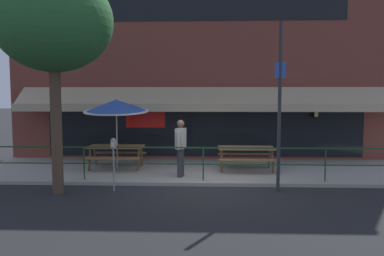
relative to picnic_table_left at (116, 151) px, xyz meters
The scene contains 11 objects.
ground_plane 3.59m from the picnic_table_left, 34.03° to the right, with size 120.00×120.00×0.00m, color #232326.
patio_deck 2.99m from the picnic_table_left, ahead, with size 15.00×4.00×0.10m, color #9E998E.
restaurant_building 5.11m from the picnic_table_left, 37.80° to the left, with size 15.00×1.60×8.55m.
patio_railing 3.36m from the picnic_table_left, 29.79° to the right, with size 13.84×0.04×0.97m.
picnic_table_left is the anchor object (origin of this frame).
picnic_table_centre 4.30m from the picnic_table_left, ahead, with size 1.80×1.42×0.76m.
patio_umbrella_left 1.48m from the picnic_table_left, 90.00° to the left, with size 2.14×2.14×2.38m.
pedestrian_walking 2.54m from the picnic_table_left, 27.59° to the right, with size 0.32×0.61×1.71m.
parking_meter_near 2.64m from the picnic_table_left, 77.83° to the right, with size 0.15×0.16×1.42m.
street_sign_pole 5.68m from the picnic_table_left, 26.28° to the right, with size 0.28×0.09×4.43m.
street_tree_curbside 4.87m from the picnic_table_left, 104.24° to the right, with size 2.98×2.69×6.10m.
Camera 1 is at (0.08, -10.26, 2.55)m, focal length 35.00 mm.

